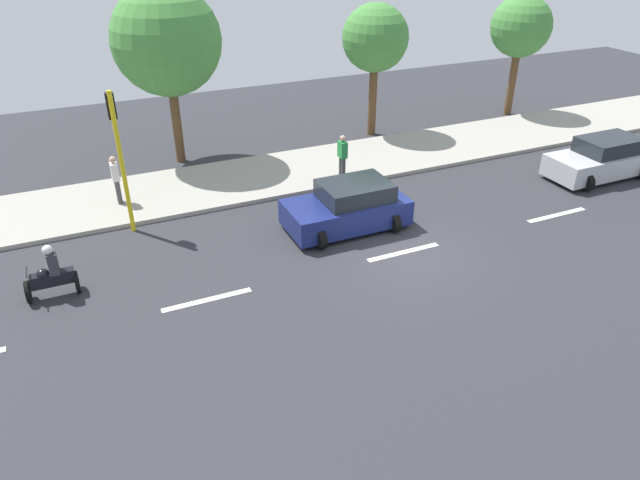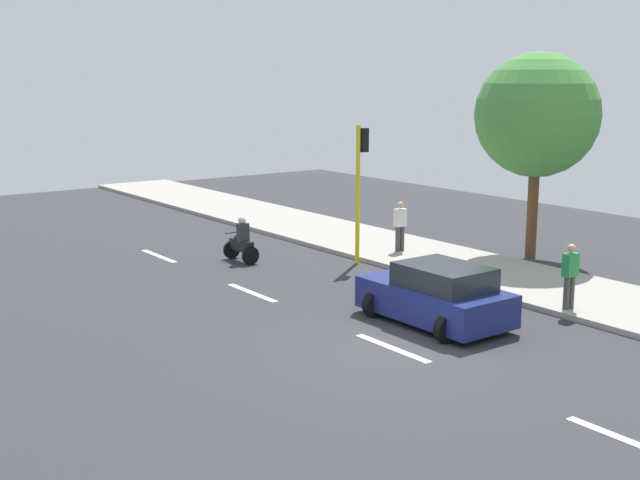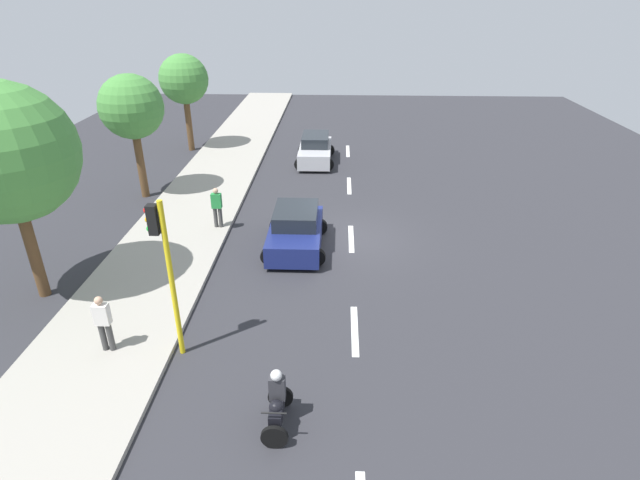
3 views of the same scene
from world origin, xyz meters
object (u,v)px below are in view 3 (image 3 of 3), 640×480
at_px(motorcycle, 277,404).
at_px(pedestrian_by_tree, 217,206).
at_px(street_tree_center, 5,154).
at_px(car_dark_blue, 296,231).
at_px(pedestrian_near_signal, 103,322).
at_px(street_tree_south, 184,80).
at_px(street_tree_north, 131,108).
at_px(traffic_light_corner, 165,259).
at_px(car_silver, 315,150).

bearing_deg(motorcycle, pedestrian_by_tree, -70.55).
xyz_separation_m(pedestrian_by_tree, street_tree_center, (4.62, 5.06, 3.68)).
bearing_deg(car_dark_blue, motorcycle, 91.96).
distance_m(pedestrian_near_signal, street_tree_south, 19.69).
bearing_deg(street_tree_north, pedestrian_near_signal, 104.99).
xyz_separation_m(motorcycle, street_tree_center, (8.23, -5.15, 4.09)).
bearing_deg(traffic_light_corner, street_tree_north, -66.53).
bearing_deg(street_tree_north, street_tree_center, 88.21).
bearing_deg(motorcycle, street_tree_south, -70.10).
distance_m(car_dark_blue, traffic_light_corner, 7.26).
height_order(street_tree_center, street_tree_south, street_tree_center).
xyz_separation_m(traffic_light_corner, street_tree_north, (4.95, -11.39, 1.27)).
bearing_deg(car_dark_blue, car_silver, -91.31).
bearing_deg(pedestrian_by_tree, motorcycle, 109.45).
bearing_deg(traffic_light_corner, street_tree_south, -75.93).
bearing_deg(street_tree_north, motorcycle, 119.90).
bearing_deg(car_silver, car_dark_blue, 88.69).
relative_size(car_dark_blue, street_tree_north, 0.68).
relative_size(car_dark_blue, pedestrian_near_signal, 2.29).
distance_m(pedestrian_near_signal, street_tree_north, 12.33).
relative_size(pedestrian_by_tree, street_tree_south, 0.30).
bearing_deg(car_dark_blue, traffic_light_corner, 66.91).
relative_size(car_dark_blue, street_tree_south, 0.69).
relative_size(traffic_light_corner, street_tree_center, 0.66).
height_order(motorcycle, street_tree_south, street_tree_south).
height_order(traffic_light_corner, street_tree_north, street_tree_north).
xyz_separation_m(pedestrian_near_signal, street_tree_north, (3.08, -11.52, 3.14)).
height_order(traffic_light_corner, street_tree_center, street_tree_center).
bearing_deg(street_tree_center, motorcycle, 147.93).
bearing_deg(street_tree_south, pedestrian_by_tree, 110.31).
distance_m(traffic_light_corner, street_tree_north, 12.48).
height_order(pedestrian_by_tree, traffic_light_corner, traffic_light_corner).
relative_size(street_tree_north, street_tree_center, 0.83).
distance_m(car_dark_blue, street_tree_north, 9.80).
bearing_deg(motorcycle, car_dark_blue, -88.04).
height_order(motorcycle, street_tree_north, street_tree_north).
height_order(motorcycle, pedestrian_by_tree, pedestrian_by_tree).
xyz_separation_m(pedestrian_by_tree, street_tree_south, (4.19, -11.32, 3.12)).
xyz_separation_m(traffic_light_corner, street_tree_center, (5.22, -2.71, 1.81)).
distance_m(motorcycle, street_tree_south, 23.17).
height_order(car_silver, street_tree_south, street_tree_south).
bearing_deg(street_tree_south, pedestrian_near_signal, 98.65).
distance_m(motorcycle, street_tree_center, 10.54).
distance_m(car_dark_blue, motorcycle, 8.80).
xyz_separation_m(car_silver, street_tree_north, (7.90, 5.60, 3.49)).
height_order(traffic_light_corner, street_tree_south, street_tree_south).
xyz_separation_m(motorcycle, traffic_light_corner, (3.01, -2.44, 2.29)).
relative_size(traffic_light_corner, street_tree_north, 0.79).
bearing_deg(pedestrian_near_signal, car_silver, -105.70).
distance_m(street_tree_north, street_tree_south, 7.70).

